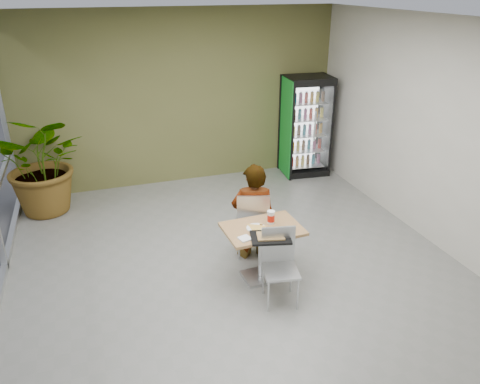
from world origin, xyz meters
name	(u,v)px	position (x,y,z in m)	size (l,w,h in m)	color
ground	(241,275)	(0.00, 0.00, 0.00)	(7.00, 7.00, 0.00)	gray
room_envelope	(241,163)	(0.00, 0.00, 1.60)	(6.00, 7.00, 3.20)	silver
dining_table	(262,242)	(0.24, -0.13, 0.54)	(1.00, 0.72, 0.75)	tan
chair_far	(253,220)	(0.31, 0.40, 0.58)	(0.55, 0.55, 1.00)	#BBBEC1
chair_near	(279,259)	(0.29, -0.58, 0.54)	(0.48, 0.49, 0.93)	#BBBEC1
seated_woman	(253,221)	(0.33, 0.45, 0.54)	(0.62, 0.40, 1.68)	black
pizza_plate	(256,227)	(0.16, -0.13, 0.77)	(0.35, 0.31, 0.03)	white
soda_cup	(271,217)	(0.39, -0.05, 0.83)	(0.10, 0.10, 0.17)	white
napkin_stack	(245,238)	(-0.06, -0.33, 0.76)	(0.14, 0.14, 0.02)	white
cafeteria_tray	(271,237)	(0.24, -0.42, 0.76)	(0.48, 0.35, 0.03)	black
beverage_fridge	(306,126)	(2.40, 3.10, 0.97)	(0.95, 0.76, 1.94)	black
potted_plant	(44,163)	(-2.44, 2.86, 0.87)	(1.56, 1.35, 1.73)	#2E5E25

